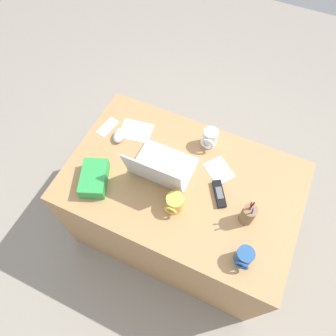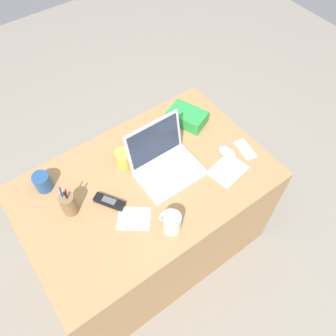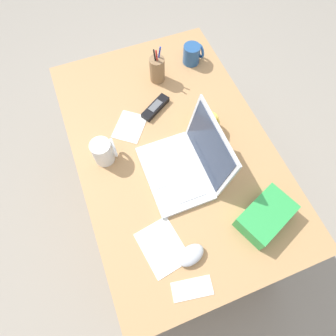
# 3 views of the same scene
# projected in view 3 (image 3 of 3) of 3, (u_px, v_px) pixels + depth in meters

# --- Properties ---
(ground_plane) EXTENTS (6.00, 6.00, 0.00)m
(ground_plane) POSITION_uv_depth(u_px,v_px,m) (171.00, 202.00, 1.82)
(ground_plane) COLOR gray
(desk) EXTENTS (1.23, 0.79, 0.72)m
(desk) POSITION_uv_depth(u_px,v_px,m) (171.00, 180.00, 1.50)
(desk) COLOR tan
(desk) RESTS_ON ground
(laptop) EXTENTS (0.31, 0.27, 0.24)m
(laptop) POSITION_uv_depth(u_px,v_px,m) (186.00, 165.00, 1.08)
(laptop) COLOR silver
(laptop) RESTS_ON desk
(computer_mouse) EXTENTS (0.08, 0.11, 0.04)m
(computer_mouse) POSITION_uv_depth(u_px,v_px,m) (191.00, 255.00, 0.97)
(computer_mouse) COLOR silver
(computer_mouse) RESTS_ON desk
(coffee_mug_white) EXTENTS (0.08, 0.09, 0.09)m
(coffee_mug_white) POSITION_uv_depth(u_px,v_px,m) (192.00, 54.00, 1.34)
(coffee_mug_white) COLOR #26518C
(coffee_mug_white) RESTS_ON desk
(coffee_mug_tall) EXTENTS (0.08, 0.09, 0.11)m
(coffee_mug_tall) POSITION_uv_depth(u_px,v_px,m) (104.00, 152.00, 1.10)
(coffee_mug_tall) COLOR white
(coffee_mug_tall) RESTS_ON desk
(coffee_mug_spare) EXTENTS (0.09, 0.10, 0.09)m
(coffee_mug_spare) POSITION_uv_depth(u_px,v_px,m) (205.00, 124.00, 1.17)
(coffee_mug_spare) COLOR #E0BC4C
(coffee_mug_spare) RESTS_ON desk
(cordless_phone) EXTENTS (0.12, 0.15, 0.03)m
(cordless_phone) POSITION_uv_depth(u_px,v_px,m) (155.00, 107.00, 1.25)
(cordless_phone) COLOR black
(cordless_phone) RESTS_ON desk
(pen_holder) EXTENTS (0.07, 0.07, 0.18)m
(pen_holder) POSITION_uv_depth(u_px,v_px,m) (157.00, 69.00, 1.28)
(pen_holder) COLOR olive
(pen_holder) RESTS_ON desk
(snack_bag) EXTENTS (0.19, 0.23, 0.07)m
(snack_bag) POSITION_uv_depth(u_px,v_px,m) (266.00, 216.00, 1.01)
(snack_bag) COLOR green
(snack_bag) RESTS_ON desk
(paper_note_near_laptop) EXTENTS (0.19, 0.18, 0.00)m
(paper_note_near_laptop) POSITION_uv_depth(u_px,v_px,m) (130.00, 127.00, 1.22)
(paper_note_near_laptop) COLOR white
(paper_note_near_laptop) RESTS_ON desk
(paper_note_left) EXTENTS (0.20, 0.16, 0.00)m
(paper_note_left) POSITION_uv_depth(u_px,v_px,m) (162.00, 247.00, 1.00)
(paper_note_left) COLOR white
(paper_note_left) RESTS_ON desk
(paper_note_right) EXTENTS (0.08, 0.14, 0.00)m
(paper_note_right) POSITION_uv_depth(u_px,v_px,m) (192.00, 289.00, 0.94)
(paper_note_right) COLOR white
(paper_note_right) RESTS_ON desk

